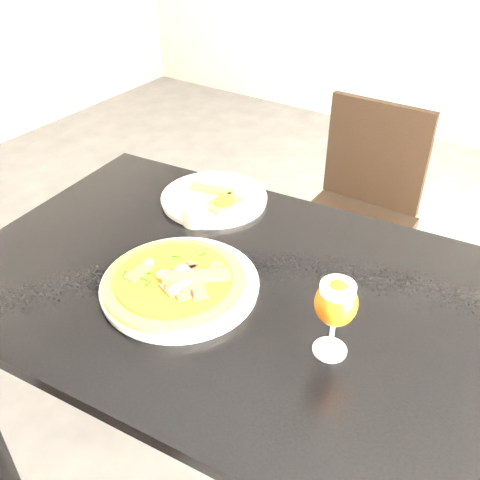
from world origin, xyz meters
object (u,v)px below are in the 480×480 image
Objects in this scene: pizza at (175,280)px; beer_glass at (336,304)px; chair_far at (357,212)px; dining_table at (228,310)px.

pizza is 0.36m from beer_glass.
pizza is 1.86× the size of beer_glass.
chair_far is 5.17× the size of beer_glass.
beer_glass is at bearing -18.42° from dining_table.
chair_far is (-0.03, 0.87, -0.20)m from dining_table.
beer_glass is (0.28, -0.07, 0.21)m from dining_table.
dining_table is at bearing -87.68° from chair_far.
pizza is (-0.07, -0.09, 0.12)m from dining_table.
beer_glass reaches higher than pizza.
dining_table is 4.19× the size of pizza.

